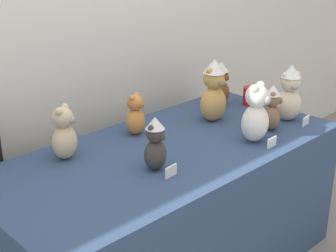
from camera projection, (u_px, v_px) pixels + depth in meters
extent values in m
cube|color=silver|center=(81.00, 16.00, 2.68)|extent=(7.00, 0.08, 2.60)
cube|color=navy|center=(168.00, 213.00, 2.58)|extent=(1.83, 0.86, 0.74)
ellipsoid|color=tan|center=(213.00, 104.00, 2.76)|extent=(0.16, 0.14, 0.20)
sphere|color=tan|center=(214.00, 78.00, 2.71)|extent=(0.12, 0.12, 0.12)
sphere|color=tan|center=(210.00, 72.00, 2.67)|extent=(0.04, 0.04, 0.04)
sphere|color=tan|center=(219.00, 69.00, 2.72)|extent=(0.04, 0.04, 0.04)
sphere|color=olive|center=(221.00, 82.00, 2.68)|extent=(0.05, 0.05, 0.05)
cone|color=silver|center=(214.00, 66.00, 2.68)|extent=(0.12, 0.12, 0.08)
ellipsoid|color=#7F6047|center=(271.00, 117.00, 2.65)|extent=(0.15, 0.14, 0.14)
sphere|color=#7F6047|center=(273.00, 99.00, 2.61)|extent=(0.08, 0.08, 0.08)
sphere|color=#7F6047|center=(273.00, 95.00, 2.57)|extent=(0.03, 0.03, 0.03)
sphere|color=#7F6047|center=(273.00, 92.00, 2.62)|extent=(0.03, 0.03, 0.03)
sphere|color=brown|center=(279.00, 101.00, 2.61)|extent=(0.03, 0.03, 0.03)
cone|color=silver|center=(273.00, 90.00, 2.59)|extent=(0.09, 0.09, 0.05)
ellipsoid|color=white|center=(255.00, 123.00, 2.50)|extent=(0.18, 0.16, 0.19)
sphere|color=white|center=(257.00, 96.00, 2.44)|extent=(0.12, 0.12, 0.12)
sphere|color=white|center=(254.00, 89.00, 2.40)|extent=(0.04, 0.04, 0.04)
sphere|color=white|center=(261.00, 85.00, 2.45)|extent=(0.04, 0.04, 0.04)
sphere|color=#B4B3AF|center=(266.00, 100.00, 2.42)|extent=(0.05, 0.05, 0.05)
ellipsoid|color=#D17F3D|center=(135.00, 121.00, 2.59)|extent=(0.14, 0.13, 0.14)
sphere|color=#D17F3D|center=(135.00, 103.00, 2.55)|extent=(0.08, 0.08, 0.08)
sphere|color=#D17F3D|center=(132.00, 98.00, 2.52)|extent=(0.03, 0.03, 0.03)
sphere|color=#D17F3D|center=(137.00, 95.00, 2.56)|extent=(0.03, 0.03, 0.03)
sphere|color=#A06536|center=(141.00, 105.00, 2.54)|extent=(0.03, 0.03, 0.03)
ellipsoid|color=brown|center=(220.00, 93.00, 3.01)|extent=(0.13, 0.11, 0.15)
sphere|color=brown|center=(221.00, 75.00, 2.97)|extent=(0.09, 0.09, 0.09)
sphere|color=brown|center=(218.00, 71.00, 2.94)|extent=(0.03, 0.03, 0.03)
sphere|color=brown|center=(224.00, 69.00, 2.97)|extent=(0.03, 0.03, 0.03)
sphere|color=brown|center=(226.00, 78.00, 2.95)|extent=(0.04, 0.04, 0.04)
cone|color=silver|center=(221.00, 66.00, 2.95)|extent=(0.10, 0.10, 0.06)
ellipsoid|color=beige|center=(288.00, 105.00, 2.77)|extent=(0.18, 0.18, 0.18)
sphere|color=beige|center=(291.00, 82.00, 2.72)|extent=(0.11, 0.11, 0.11)
sphere|color=beige|center=(286.00, 75.00, 2.70)|extent=(0.04, 0.04, 0.04)
sphere|color=beige|center=(297.00, 74.00, 2.72)|extent=(0.04, 0.04, 0.04)
sphere|color=#ABA08A|center=(295.00, 86.00, 2.69)|extent=(0.04, 0.04, 0.04)
cone|color=silver|center=(292.00, 71.00, 2.70)|extent=(0.11, 0.11, 0.07)
ellipsoid|color=#383533|center=(155.00, 155.00, 2.21)|extent=(0.13, 0.11, 0.14)
sphere|color=#383533|center=(155.00, 133.00, 2.17)|extent=(0.08, 0.08, 0.08)
sphere|color=#383533|center=(151.00, 128.00, 2.14)|extent=(0.03, 0.03, 0.03)
sphere|color=#383533|center=(159.00, 125.00, 2.18)|extent=(0.03, 0.03, 0.03)
sphere|color=#32302E|center=(162.00, 137.00, 2.16)|extent=(0.03, 0.03, 0.03)
cone|color=silver|center=(155.00, 123.00, 2.15)|extent=(0.09, 0.09, 0.05)
ellipsoid|color=#CCB78E|center=(65.00, 142.00, 2.31)|extent=(0.17, 0.17, 0.16)
sphere|color=#CCB78E|center=(63.00, 117.00, 2.27)|extent=(0.10, 0.10, 0.10)
sphere|color=#CCB78E|center=(59.00, 112.00, 2.22)|extent=(0.04, 0.04, 0.04)
sphere|color=#CCB78E|center=(65.00, 107.00, 2.28)|extent=(0.04, 0.04, 0.04)
sphere|color=#9D8E71|center=(71.00, 120.00, 2.26)|extent=(0.04, 0.04, 0.04)
cylinder|color=red|center=(250.00, 96.00, 3.03)|extent=(0.08, 0.08, 0.11)
cube|color=white|center=(272.00, 142.00, 2.45)|extent=(0.07, 0.01, 0.05)
cube|color=white|center=(171.00, 171.00, 2.16)|extent=(0.07, 0.01, 0.05)
cube|color=white|center=(306.00, 121.00, 2.72)|extent=(0.07, 0.02, 0.05)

